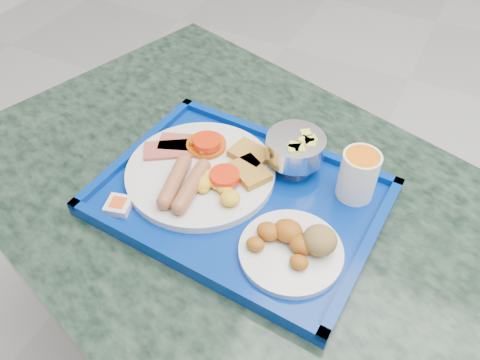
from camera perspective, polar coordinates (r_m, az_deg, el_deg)
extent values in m
cylinder|color=slate|center=(1.41, 0.22, -20.44)|extent=(0.51, 0.51, 0.03)
cylinder|color=slate|center=(1.12, 0.26, -13.74)|extent=(0.10, 0.10, 0.62)
cube|color=black|center=(0.86, 0.34, -2.51)|extent=(1.26, 1.02, 0.04)
cube|color=navy|center=(0.82, 0.00, -2.33)|extent=(0.49, 0.38, 0.02)
cube|color=navy|center=(0.92, 5.30, 4.88)|extent=(0.47, 0.04, 0.01)
cube|color=navy|center=(0.73, -6.77, -9.90)|extent=(0.47, 0.04, 0.01)
cube|color=navy|center=(0.76, 15.07, -8.06)|extent=(0.04, 0.35, 0.01)
cube|color=navy|center=(0.92, -12.41, 3.75)|extent=(0.04, 0.35, 0.01)
cylinder|color=silver|center=(0.85, -4.82, 0.95)|extent=(0.27, 0.27, 0.02)
cube|color=#B15346|center=(0.90, -6.92, 4.49)|extent=(0.10, 0.08, 0.01)
cube|color=#B15346|center=(0.89, -8.65, 3.68)|extent=(0.10, 0.09, 0.01)
cylinder|color=#BE4D07|center=(0.89, -4.12, 4.28)|extent=(0.08, 0.08, 0.01)
sphere|color=#BE4D07|center=(0.86, -4.67, 3.40)|extent=(0.01, 0.01, 0.01)
sphere|color=#BE4D07|center=(0.87, -4.57, 4.20)|extent=(0.01, 0.01, 0.01)
sphere|color=#BE4D07|center=(0.90, -4.73, 5.36)|extent=(0.01, 0.01, 0.01)
sphere|color=#BE4D07|center=(0.88, -2.72, 4.46)|extent=(0.01, 0.01, 0.01)
sphere|color=#BE4D07|center=(0.87, -3.16, 3.84)|extent=(0.01, 0.01, 0.01)
sphere|color=#BE4D07|center=(0.89, -5.66, 4.73)|extent=(0.01, 0.01, 0.01)
sphere|color=#BE4D07|center=(0.89, -3.19, 4.94)|extent=(0.01, 0.01, 0.01)
sphere|color=#BE4D07|center=(0.87, -3.48, 4.27)|extent=(0.01, 0.01, 0.01)
sphere|color=#BE4D07|center=(0.87, -3.35, 3.81)|extent=(0.01, 0.01, 0.01)
sphere|color=#BE4D07|center=(0.88, -5.32, 4.42)|extent=(0.01, 0.01, 0.01)
sphere|color=#BE4D07|center=(0.89, -3.77, 5.29)|extent=(0.01, 0.01, 0.01)
sphere|color=#BE4D07|center=(0.88, -2.93, 4.63)|extent=(0.01, 0.01, 0.01)
sphere|color=#BE4D07|center=(0.88, -5.84, 4.46)|extent=(0.01, 0.01, 0.01)
sphere|color=#BE4D07|center=(0.87, -3.07, 3.77)|extent=(0.01, 0.01, 0.01)
sphere|color=#BE4D07|center=(0.87, -3.90, 3.75)|extent=(0.01, 0.01, 0.01)
cube|color=#A37128|center=(0.86, 1.23, 3.18)|extent=(0.08, 0.07, 0.01)
cube|color=#A37128|center=(0.83, 1.16, 1.02)|extent=(0.09, 0.08, 0.01)
cylinder|color=brown|center=(0.81, -7.95, -0.06)|extent=(0.05, 0.11, 0.03)
cylinder|color=brown|center=(0.80, -5.91, -0.70)|extent=(0.04, 0.11, 0.03)
ellipsoid|color=gold|center=(0.78, -1.20, -2.22)|extent=(0.03, 0.03, 0.02)
ellipsoid|color=gold|center=(0.80, -4.72, -0.69)|extent=(0.03, 0.03, 0.02)
ellipsoid|color=gold|center=(0.79, -0.84, -2.04)|extent=(0.02, 0.02, 0.01)
ellipsoid|color=gold|center=(0.82, -3.68, 0.37)|extent=(0.02, 0.02, 0.02)
ellipsoid|color=gold|center=(0.82, -3.86, 0.39)|extent=(0.03, 0.03, 0.02)
ellipsoid|color=gold|center=(0.81, -2.64, -0.41)|extent=(0.03, 0.03, 0.02)
ellipsoid|color=gold|center=(0.80, -1.89, -0.82)|extent=(0.03, 0.03, 0.02)
ellipsoid|color=gold|center=(0.81, -4.50, -0.36)|extent=(0.03, 0.03, 0.02)
ellipsoid|color=gold|center=(0.80, -2.14, -0.84)|extent=(0.02, 0.02, 0.01)
ellipsoid|color=gold|center=(0.80, -4.52, -1.01)|extent=(0.02, 0.02, 0.01)
cylinder|color=red|center=(0.87, -4.03, 4.61)|extent=(0.05, 0.05, 0.02)
cylinder|color=red|center=(0.81, -1.88, 0.41)|extent=(0.05, 0.05, 0.02)
cylinder|color=silver|center=(0.74, 6.20, -8.68)|extent=(0.16, 0.16, 0.01)
ellipsoid|color=#AA5B14|center=(0.71, 7.20, -9.91)|extent=(0.03, 0.02, 0.02)
ellipsoid|color=#AA5B14|center=(0.73, 7.50, -7.81)|extent=(0.04, 0.03, 0.03)
ellipsoid|color=#AA5B14|center=(0.74, 5.89, -6.18)|extent=(0.05, 0.04, 0.03)
ellipsoid|color=#AA5B14|center=(0.74, 3.48, -6.27)|extent=(0.04, 0.03, 0.03)
ellipsoid|color=#AA5B14|center=(0.72, 1.88, -7.82)|extent=(0.03, 0.02, 0.02)
ellipsoid|color=olive|center=(0.73, 9.70, -7.23)|extent=(0.05, 0.05, 0.04)
cylinder|color=silver|center=(0.87, 6.51, 1.74)|extent=(0.07, 0.07, 0.01)
cylinder|color=silver|center=(0.86, 6.58, 2.42)|extent=(0.02, 0.02, 0.02)
cylinder|color=silver|center=(0.84, 6.76, 4.01)|extent=(0.11, 0.11, 0.04)
cube|color=#F6FF61|center=(0.81, 6.61, 3.90)|extent=(0.02, 0.02, 0.02)
cube|color=#F6FF61|center=(0.82, 8.49, 4.23)|extent=(0.03, 0.03, 0.02)
cube|color=#F6FF61|center=(0.81, 7.23, 3.61)|extent=(0.03, 0.03, 0.02)
cube|color=#F6FF61|center=(0.83, 7.90, 4.54)|extent=(0.02, 0.02, 0.02)
cube|color=#F6FF61|center=(0.83, 8.61, 4.70)|extent=(0.03, 0.03, 0.02)
cube|color=#F6FF61|center=(0.81, 6.42, 3.56)|extent=(0.03, 0.03, 0.02)
cube|color=#F6FF61|center=(0.84, 8.04, 5.37)|extent=(0.03, 0.03, 0.02)
cylinder|color=white|center=(0.81, 14.20, 0.55)|extent=(0.06, 0.06, 0.09)
cylinder|color=orange|center=(0.79, 14.71, 2.62)|extent=(0.06, 0.06, 0.01)
cube|color=silver|center=(0.89, -10.64, 2.29)|extent=(0.04, 0.13, 0.00)
ellipsoid|color=silver|center=(0.93, -6.71, 5.35)|extent=(0.04, 0.05, 0.01)
cube|color=silver|center=(0.90, -11.41, 2.60)|extent=(0.09, 0.18, 0.00)
cube|color=silver|center=(0.82, -14.56, -3.02)|extent=(0.05, 0.05, 0.01)
cube|color=#FA541B|center=(0.81, -14.66, -2.64)|extent=(0.03, 0.03, 0.00)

